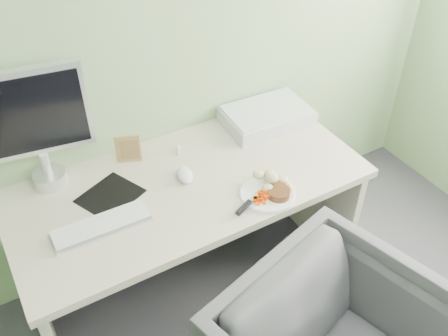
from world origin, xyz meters
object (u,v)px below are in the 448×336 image
plate (267,194)px  scanner (267,116)px  desk (190,210)px  monitor (33,123)px

plate → scanner: 0.56m
scanner → desk: bearing=-156.0°
plate → monitor: size_ratio=0.44×
monitor → plate: bearing=-27.0°
plate → monitor: bearing=144.4°
plate → scanner: scanner is taller
desk → monitor: monitor is taller
desk → plate: bearing=-44.3°
scanner → plate: bearing=-120.3°
scanner → monitor: monitor is taller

